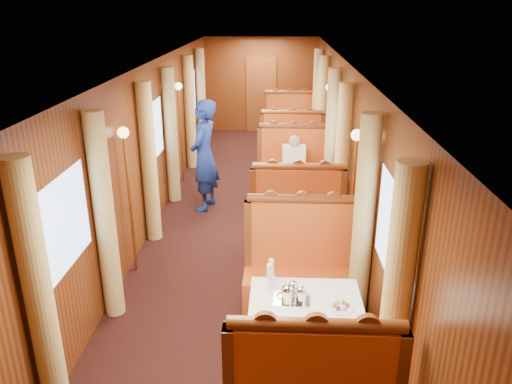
# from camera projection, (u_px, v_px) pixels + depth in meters

# --- Properties ---
(floor) EXTENTS (3.00, 12.00, 0.01)m
(floor) POSITION_uv_depth(u_px,v_px,m) (248.00, 218.00, 8.26)
(floor) COLOR black
(floor) RESTS_ON ground
(ceiling) EXTENTS (3.00, 12.00, 0.01)m
(ceiling) POSITION_uv_depth(u_px,v_px,m) (247.00, 63.00, 7.36)
(ceiling) COLOR silver
(ceiling) RESTS_ON wall_left
(wall_far) EXTENTS (3.00, 0.01, 2.50)m
(wall_far) POSITION_uv_depth(u_px,v_px,m) (261.00, 85.00, 13.41)
(wall_far) COLOR brown
(wall_far) RESTS_ON floor
(wall_left) EXTENTS (0.01, 12.00, 2.50)m
(wall_left) POSITION_uv_depth(u_px,v_px,m) (153.00, 144.00, 7.87)
(wall_left) COLOR brown
(wall_left) RESTS_ON floor
(wall_right) EXTENTS (0.01, 12.00, 2.50)m
(wall_right) POSITION_uv_depth(u_px,v_px,m) (344.00, 146.00, 7.75)
(wall_right) COLOR brown
(wall_right) RESTS_ON floor
(doorway_far) EXTENTS (0.80, 0.04, 2.00)m
(doorway_far) POSITION_uv_depth(u_px,v_px,m) (261.00, 95.00, 13.47)
(doorway_far) COLOR brown
(doorway_far) RESTS_ON floor
(table_near) EXTENTS (1.05, 0.72, 0.75)m
(table_near) POSITION_uv_depth(u_px,v_px,m) (304.00, 331.00, 4.83)
(table_near) COLOR white
(table_near) RESTS_ON floor
(banquette_near_aft) EXTENTS (1.30, 0.55, 1.34)m
(banquette_near_aft) POSITION_uv_depth(u_px,v_px,m) (300.00, 273.00, 5.75)
(banquette_near_aft) COLOR #B32D13
(banquette_near_aft) RESTS_ON floor
(table_mid) EXTENTS (1.05, 0.72, 0.75)m
(table_mid) POSITION_uv_depth(u_px,v_px,m) (294.00, 198.00, 8.09)
(table_mid) COLOR white
(table_mid) RESTS_ON floor
(banquette_mid_fwd) EXTENTS (1.30, 0.55, 1.34)m
(banquette_mid_fwd) POSITION_uv_depth(u_px,v_px,m) (296.00, 221.00, 7.13)
(banquette_mid_fwd) COLOR #B32D13
(banquette_mid_fwd) RESTS_ON floor
(banquette_mid_aft) EXTENTS (1.30, 0.55, 1.34)m
(banquette_mid_aft) POSITION_uv_depth(u_px,v_px,m) (293.00, 175.00, 9.02)
(banquette_mid_aft) COLOR #B32D13
(banquette_mid_aft) RESTS_ON floor
(table_far) EXTENTS (1.05, 0.72, 0.75)m
(table_far) POSITION_uv_depth(u_px,v_px,m) (290.00, 141.00, 11.36)
(table_far) COLOR white
(table_far) RESTS_ON floor
(banquette_far_fwd) EXTENTS (1.30, 0.55, 1.34)m
(banquette_far_fwd) POSITION_uv_depth(u_px,v_px,m) (291.00, 152.00, 10.39)
(banquette_far_fwd) COLOR #B32D13
(banquette_far_fwd) RESTS_ON floor
(banquette_far_aft) EXTENTS (1.30, 0.55, 1.34)m
(banquette_far_aft) POSITION_uv_depth(u_px,v_px,m) (289.00, 129.00, 12.28)
(banquette_far_aft) COLOR #B32D13
(banquette_far_aft) RESTS_ON floor
(tea_tray) EXTENTS (0.35, 0.28, 0.01)m
(tea_tray) POSITION_uv_depth(u_px,v_px,m) (292.00, 299.00, 4.66)
(tea_tray) COLOR silver
(tea_tray) RESTS_ON table_near
(teapot_left) EXTENTS (0.22, 0.19, 0.15)m
(teapot_left) POSITION_uv_depth(u_px,v_px,m) (287.00, 296.00, 4.58)
(teapot_left) COLOR silver
(teapot_left) RESTS_ON tea_tray
(teapot_right) EXTENTS (0.19, 0.16, 0.13)m
(teapot_right) POSITION_uv_depth(u_px,v_px,m) (301.00, 297.00, 4.59)
(teapot_right) COLOR silver
(teapot_right) RESTS_ON tea_tray
(teapot_back) EXTENTS (0.17, 0.15, 0.12)m
(teapot_back) POSITION_uv_depth(u_px,v_px,m) (293.00, 290.00, 4.71)
(teapot_back) COLOR silver
(teapot_back) RESTS_ON tea_tray
(fruit_plate) EXTENTS (0.23, 0.23, 0.05)m
(fruit_plate) POSITION_uv_depth(u_px,v_px,m) (341.00, 306.00, 4.52)
(fruit_plate) COLOR white
(fruit_plate) RESTS_ON table_near
(cup_inboard) EXTENTS (0.08, 0.08, 0.26)m
(cup_inboard) POSITION_uv_depth(u_px,v_px,m) (269.00, 279.00, 4.81)
(cup_inboard) COLOR white
(cup_inboard) RESTS_ON table_near
(cup_outboard) EXTENTS (0.08, 0.08, 0.26)m
(cup_outboard) POSITION_uv_depth(u_px,v_px,m) (271.00, 274.00, 4.90)
(cup_outboard) COLOR white
(cup_outboard) RESTS_ON table_near
(rose_vase_mid) EXTENTS (0.06, 0.06, 0.36)m
(rose_vase_mid) POSITION_uv_depth(u_px,v_px,m) (295.00, 166.00, 7.88)
(rose_vase_mid) COLOR silver
(rose_vase_mid) RESTS_ON table_mid
(rose_vase_far) EXTENTS (0.06, 0.06, 0.36)m
(rose_vase_far) POSITION_uv_depth(u_px,v_px,m) (290.00, 117.00, 11.17)
(rose_vase_far) COLOR silver
(rose_vase_far) RESTS_ON table_far
(window_left_near) EXTENTS (0.01, 1.20, 0.90)m
(window_left_near) POSITION_uv_depth(u_px,v_px,m) (62.00, 226.00, 4.53)
(window_left_near) COLOR #8DADD7
(window_left_near) RESTS_ON wall_left
(curtain_left_near_a) EXTENTS (0.22, 0.22, 2.35)m
(curtain_left_near_a) POSITION_uv_depth(u_px,v_px,m) (40.00, 300.00, 3.90)
(curtain_left_near_a) COLOR #DDC171
(curtain_left_near_a) RESTS_ON floor
(curtain_left_near_b) EXTENTS (0.22, 0.22, 2.35)m
(curtain_left_near_b) POSITION_uv_depth(u_px,v_px,m) (105.00, 219.00, 5.36)
(curtain_left_near_b) COLOR #DDC171
(curtain_left_near_b) RESTS_ON floor
(window_right_near) EXTENTS (0.01, 1.20, 0.90)m
(window_right_near) POSITION_uv_depth(u_px,v_px,m) (392.00, 232.00, 4.41)
(window_right_near) COLOR #8DADD7
(window_right_near) RESTS_ON wall_right
(curtain_right_near_a) EXTENTS (0.22, 0.22, 2.35)m
(curtain_right_near_a) POSITION_uv_depth(u_px,v_px,m) (395.00, 309.00, 3.79)
(curtain_right_near_a) COLOR #DDC171
(curtain_right_near_a) RESTS_ON floor
(curtain_right_near_b) EXTENTS (0.22, 0.22, 2.35)m
(curtain_right_near_b) POSITION_uv_depth(u_px,v_px,m) (363.00, 223.00, 5.24)
(curtain_right_near_b) COLOR #DDC171
(curtain_right_near_b) RESTS_ON floor
(window_left_mid) EXTENTS (0.01, 1.20, 0.90)m
(window_left_mid) POSITION_uv_depth(u_px,v_px,m) (153.00, 132.00, 7.80)
(window_left_mid) COLOR #8DADD7
(window_left_mid) RESTS_ON wall_left
(curtain_left_mid_a) EXTENTS (0.22, 0.22, 2.35)m
(curtain_left_mid_a) POSITION_uv_depth(u_px,v_px,m) (149.00, 164.00, 7.17)
(curtain_left_mid_a) COLOR #DDC171
(curtain_left_mid_a) RESTS_ON floor
(curtain_left_mid_b) EXTENTS (0.22, 0.22, 2.35)m
(curtain_left_mid_b) POSITION_uv_depth(u_px,v_px,m) (171.00, 136.00, 8.62)
(curtain_left_mid_b) COLOR #DDC171
(curtain_left_mid_b) RESTS_ON floor
(window_right_mid) EXTENTS (0.01, 1.20, 0.90)m
(window_right_mid) POSITION_uv_depth(u_px,v_px,m) (344.00, 134.00, 7.68)
(window_right_mid) COLOR #8DADD7
(window_right_mid) RESTS_ON wall_right
(curtain_right_mid_a) EXTENTS (0.22, 0.22, 2.35)m
(curtain_right_mid_a) POSITION_uv_depth(u_px,v_px,m) (342.00, 166.00, 7.05)
(curtain_right_mid_a) COLOR #DDC171
(curtain_right_mid_a) RESTS_ON floor
(curtain_right_mid_b) EXTENTS (0.22, 0.22, 2.35)m
(curtain_right_mid_b) POSITION_uv_depth(u_px,v_px,m) (331.00, 138.00, 8.51)
(curtain_right_mid_b) COLOR #DDC171
(curtain_right_mid_b) RESTS_ON floor
(window_left_far) EXTENTS (0.01, 1.20, 0.90)m
(window_left_far) POSITION_uv_depth(u_px,v_px,m) (191.00, 93.00, 11.06)
(window_left_far) COLOR #8DADD7
(window_left_far) RESTS_ON wall_left
(curtain_left_far_a) EXTENTS (0.22, 0.22, 2.35)m
(curtain_left_far_a) POSITION_uv_depth(u_px,v_px,m) (190.00, 113.00, 10.43)
(curtain_left_far_a) COLOR #DDC171
(curtain_left_far_a) RESTS_ON floor
(curtain_left_far_b) EXTENTS (0.22, 0.22, 2.35)m
(curtain_left_far_b) POSITION_uv_depth(u_px,v_px,m) (201.00, 99.00, 11.89)
(curtain_left_far_b) COLOR #DDC171
(curtain_left_far_b) RESTS_ON floor
(window_right_far) EXTENTS (0.01, 1.20, 0.90)m
(window_right_far) POSITION_uv_depth(u_px,v_px,m) (325.00, 94.00, 10.94)
(window_right_far) COLOR #8DADD7
(window_right_far) RESTS_ON wall_right
(curtain_right_far_a) EXTENTS (0.22, 0.22, 2.35)m
(curtain_right_far_a) POSITION_uv_depth(u_px,v_px,m) (322.00, 114.00, 10.32)
(curtain_right_far_a) COLOR #DDC171
(curtain_right_far_a) RESTS_ON floor
(curtain_right_far_b) EXTENTS (0.22, 0.22, 2.35)m
(curtain_right_far_b) POSITION_uv_depth(u_px,v_px,m) (317.00, 100.00, 11.77)
(curtain_right_far_b) COLOR #DDC171
(curtain_right_far_b) RESTS_ON floor
(sconce_left_fore) EXTENTS (0.14, 0.14, 1.95)m
(sconce_left_fore) POSITION_uv_depth(u_px,v_px,m) (127.00, 171.00, 6.19)
(sconce_left_fore) COLOR #BF8C3F
(sconce_left_fore) RESTS_ON floor
(sconce_right_fore) EXTENTS (0.14, 0.14, 1.95)m
(sconce_right_fore) POSITION_uv_depth(u_px,v_px,m) (354.00, 175.00, 6.07)
(sconce_right_fore) COLOR #BF8C3F
(sconce_right_fore) RESTS_ON floor
(sconce_left_aft) EXTENTS (0.14, 0.14, 1.95)m
(sconce_left_aft) POSITION_uv_depth(u_px,v_px,m) (180.00, 113.00, 9.45)
(sconce_left_aft) COLOR #BF8C3F
(sconce_left_aft) RESTS_ON floor
(sconce_right_aft) EXTENTS (0.14, 0.14, 1.95)m
(sconce_right_aft) POSITION_uv_depth(u_px,v_px,m) (328.00, 114.00, 9.33)
(sconce_right_aft) COLOR #BF8C3F
(sconce_right_aft) RESTS_ON floor
(steward) EXTENTS (0.57, 0.76, 1.89)m
(steward) POSITION_uv_depth(u_px,v_px,m) (204.00, 156.00, 8.33)
(steward) COLOR navy
(steward) RESTS_ON floor
(passenger) EXTENTS (0.40, 0.44, 0.76)m
(passenger) POSITION_uv_depth(u_px,v_px,m) (294.00, 162.00, 8.68)
(passenger) COLOR beige
(passenger) RESTS_ON banquette_mid_aft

